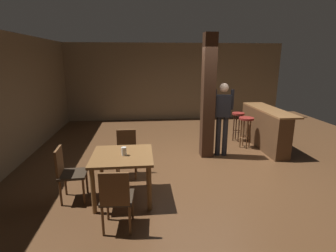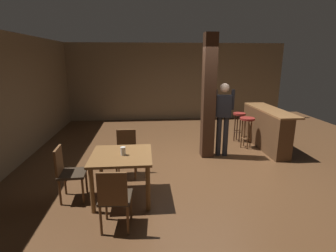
# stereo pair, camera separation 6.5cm
# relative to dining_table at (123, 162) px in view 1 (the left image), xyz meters

# --- Properties ---
(ground_plane) EXTENTS (10.80, 10.80, 0.00)m
(ground_plane) POSITION_rel_dining_table_xyz_m (1.59, 1.27, -0.64)
(ground_plane) COLOR #4C301C
(wall_back) EXTENTS (8.00, 0.10, 2.80)m
(wall_back) POSITION_rel_dining_table_xyz_m (1.59, 5.77, 0.76)
(wall_back) COLOR #756047
(wall_back) RESTS_ON ground_plane
(pillar) EXTENTS (0.28, 0.28, 2.80)m
(pillar) POSITION_rel_dining_table_xyz_m (1.83, 1.78, 0.76)
(pillar) COLOR #382114
(pillar) RESTS_ON ground_plane
(dining_table) EXTENTS (0.97, 0.97, 0.76)m
(dining_table) POSITION_rel_dining_table_xyz_m (0.00, 0.00, 0.00)
(dining_table) COLOR brown
(dining_table) RESTS_ON ground_plane
(chair_north) EXTENTS (0.42, 0.42, 0.89)m
(chair_north) POSITION_rel_dining_table_xyz_m (0.01, 0.90, -0.13)
(chair_north) COLOR #2D2319
(chair_north) RESTS_ON ground_plane
(chair_south) EXTENTS (0.44, 0.44, 0.89)m
(chair_south) POSITION_rel_dining_table_xyz_m (-0.03, -0.87, -0.13)
(chair_south) COLOR #2D2319
(chair_south) RESTS_ON ground_plane
(chair_west) EXTENTS (0.44, 0.44, 0.89)m
(chair_west) POSITION_rel_dining_table_xyz_m (-0.88, 0.02, -0.13)
(chair_west) COLOR #2D2319
(chair_west) RESTS_ON ground_plane
(napkin_cup) EXTENTS (0.08, 0.08, 0.14)m
(napkin_cup) POSITION_rel_dining_table_xyz_m (0.03, -0.03, 0.19)
(napkin_cup) COLOR beige
(napkin_cup) RESTS_ON dining_table
(standing_person) EXTENTS (0.47, 0.27, 1.72)m
(standing_person) POSITION_rel_dining_table_xyz_m (2.19, 1.78, 0.36)
(standing_person) COLOR black
(standing_person) RESTS_ON ground_plane
(bar_counter) EXTENTS (0.56, 2.09, 1.01)m
(bar_counter) POSITION_rel_dining_table_xyz_m (3.48, 2.28, -0.12)
(bar_counter) COLOR brown
(bar_counter) RESTS_ON ground_plane
(bar_stool_near) EXTENTS (0.37, 0.37, 0.80)m
(bar_stool_near) POSITION_rel_dining_table_xyz_m (2.98, 2.27, -0.03)
(bar_stool_near) COLOR maroon
(bar_stool_near) RESTS_ON ground_plane
(bar_stool_mid) EXTENTS (0.33, 0.33, 0.80)m
(bar_stool_mid) POSITION_rel_dining_table_xyz_m (2.98, 2.84, -0.05)
(bar_stool_mid) COLOR maroon
(bar_stool_mid) RESTS_ON ground_plane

